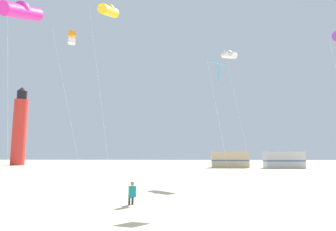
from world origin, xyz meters
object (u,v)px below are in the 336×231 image
kite_diamond_cyan (218,68)px  rv_van_silver (284,160)px  kite_box_orange (72,38)px  kite_tube_white (229,55)px  rv_van_tan (230,160)px  kite_tube_gold (109,11)px  kite_flyer_standing (132,193)px  lighthouse_distant (20,128)px  kite_tube_magenta (22,11)px

kite_diamond_cyan → rv_van_silver: (15.29, 31.35, -6.56)m
kite_box_orange → kite_tube_white: 16.64m
rv_van_tan → kite_box_orange: bearing=-122.4°
kite_diamond_cyan → kite_tube_gold: 8.98m
kite_tube_white → kite_tube_gold: 15.79m
kite_flyer_standing → kite_diamond_cyan: size_ratio=0.14×
kite_box_orange → lighthouse_distant: (-24.11, 34.47, -5.17)m
kite_tube_magenta → kite_tube_white: kite_tube_white is taller
kite_tube_magenta → kite_diamond_cyan: (10.42, 4.57, -1.66)m
kite_flyer_standing → kite_tube_white: size_ratio=0.08×
kite_diamond_cyan → kite_tube_white: (3.15, 12.88, 5.46)m
kite_tube_gold → kite_tube_magenta: bearing=-116.4°
lighthouse_distant → rv_van_silver: (51.70, -9.84, -6.45)m
kite_diamond_cyan → rv_van_tan: size_ratio=1.29×
kite_flyer_standing → kite_box_orange: (-7.45, 10.32, 12.39)m
kite_box_orange → kite_flyer_standing: bearing=-54.2°
kite_diamond_cyan → kite_tube_gold: kite_tube_gold is taller
kite_tube_white → kite_diamond_cyan: bearing=-103.7°
kite_flyer_standing → rv_van_tan: (11.41, 36.78, 0.78)m
kite_flyer_standing → kite_tube_magenta: bearing=-9.0°
kite_flyer_standing → lighthouse_distant: size_ratio=0.07×
rv_van_tan → rv_van_silver: bearing=-8.7°
kite_box_orange → kite_tube_white: (15.45, 6.16, 0.40)m
kite_tube_white → rv_van_silver: kite_tube_white is taller
kite_diamond_cyan → rv_van_tan: bearing=78.8°
kite_flyer_standing → rv_van_silver: size_ratio=0.18×
kite_box_orange → kite_diamond_cyan: bearing=-28.6°
kite_tube_white → rv_van_tan: (3.41, 20.30, -12.02)m
kite_tube_white → rv_van_silver: 25.16m
kite_box_orange → rv_van_silver: kite_box_orange is taller
kite_flyer_standing → rv_van_tan: rv_van_tan is taller
kite_tube_gold → rv_van_silver: kite_tube_gold is taller
lighthouse_distant → rv_van_tan: lighthouse_distant is taller
kite_tube_white → rv_van_tan: size_ratio=2.15×
kite_diamond_cyan → rv_van_tan: kite_diamond_cyan is taller
kite_diamond_cyan → kite_box_orange: bearing=151.4°
kite_tube_gold → rv_van_silver: bearing=52.8°
kite_tube_magenta → kite_box_orange: 11.94m
rv_van_tan → rv_van_silver: size_ratio=1.01×
rv_van_tan → rv_van_silver: (8.73, -1.83, 0.00)m
kite_tube_white → kite_tube_gold: bearing=-132.6°
kite_tube_magenta → rv_van_silver: size_ratio=1.59×
kite_tube_magenta → kite_tube_gold: kite_tube_gold is taller
kite_flyer_standing → kite_tube_white: kite_tube_white is taller
kite_flyer_standing → kite_tube_magenta: size_ratio=0.11×
kite_tube_white → rv_van_silver: (12.14, 18.47, -12.02)m
kite_tube_white → lighthouse_distant: (-39.56, 28.31, -5.57)m
lighthouse_distant → kite_flyer_standing: bearing=-54.8°
kite_tube_white → kite_flyer_standing: bearing=-115.9°
kite_tube_magenta → kite_tube_white: 22.43m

